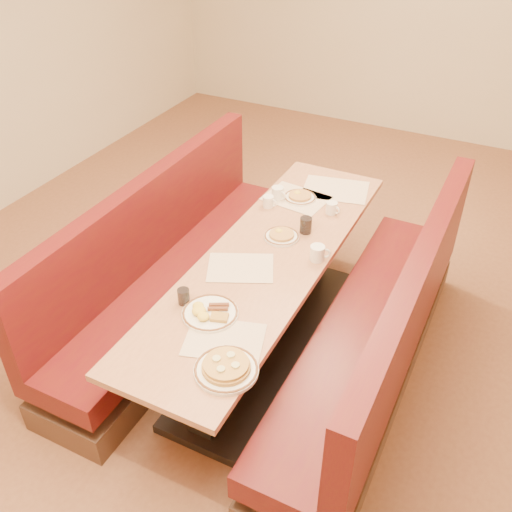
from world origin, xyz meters
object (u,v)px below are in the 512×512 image
at_px(coffee_mug_b, 269,201).
at_px(coffee_mug_c, 332,208).
at_px(diner_table, 267,303).
at_px(soda_tumbler_near, 184,296).
at_px(coffee_mug_a, 318,253).
at_px(booth_left, 172,274).
at_px(eggs_plate, 209,313).
at_px(booth_right, 377,340).
at_px(soda_tumbler_mid, 306,225).
at_px(pancake_plate, 226,368).
at_px(coffee_mug_d, 278,193).

distance_m(coffee_mug_b, coffee_mug_c, 0.43).
height_order(diner_table, coffee_mug_c, coffee_mug_c).
bearing_deg(soda_tumbler_near, coffee_mug_a, 54.43).
height_order(booth_left, coffee_mug_a, booth_left).
relative_size(coffee_mug_b, coffee_mug_c, 0.99).
bearing_deg(booth_left, eggs_plate, -42.11).
bearing_deg(soda_tumbler_near, coffee_mug_c, 72.58).
bearing_deg(diner_table, booth_right, 0.00).
bearing_deg(coffee_mug_a, booth_right, -33.29).
relative_size(diner_table, coffee_mug_a, 20.41).
distance_m(coffee_mug_c, soda_tumbler_mid, 0.30).
xyz_separation_m(diner_table, coffee_mug_b, (-0.25, 0.53, 0.42)).
xyz_separation_m(pancake_plate, coffee_mug_b, (-0.48, 1.46, 0.02)).
distance_m(coffee_mug_c, coffee_mug_d, 0.41).
relative_size(booth_left, booth_right, 1.00).
relative_size(pancake_plate, eggs_plate, 1.03).
height_order(coffee_mug_a, coffee_mug_d, coffee_mug_a).
bearing_deg(booth_left, pancake_plate, -44.06).
xyz_separation_m(coffee_mug_c, soda_tumbler_near, (-0.39, -1.24, 0.00)).
distance_m(soda_tumbler_near, soda_tumbler_mid, 1.00).
height_order(coffee_mug_a, coffee_mug_c, coffee_mug_a).
height_order(diner_table, pancake_plate, pancake_plate).
relative_size(coffee_mug_d, soda_tumbler_mid, 1.10).
relative_size(booth_left, coffee_mug_c, 23.56).
relative_size(diner_table, booth_left, 1.00).
bearing_deg(coffee_mug_a, soda_tumbler_mid, 105.45).
distance_m(diner_table, eggs_plate, 0.74).
height_order(booth_left, coffee_mug_c, booth_left).
bearing_deg(coffee_mug_d, diner_table, -51.77).
xyz_separation_m(pancake_plate, soda_tumbler_near, (-0.45, 0.33, 0.02)).
relative_size(coffee_mug_c, coffee_mug_d, 0.91).
bearing_deg(booth_left, coffee_mug_c, 35.20).
bearing_deg(coffee_mug_d, soda_tumbler_near, -70.67).
height_order(eggs_plate, coffee_mug_a, coffee_mug_a).
distance_m(booth_left, coffee_mug_d, 0.93).
bearing_deg(coffee_mug_c, coffee_mug_d, -163.07).
height_order(coffee_mug_c, soda_tumbler_mid, soda_tumbler_mid).
bearing_deg(soda_tumbler_mid, pancake_plate, -84.29).
xyz_separation_m(booth_left, coffee_mug_c, (0.90, 0.64, 0.43)).
relative_size(coffee_mug_a, coffee_mug_d, 1.05).
distance_m(eggs_plate, coffee_mug_b, 1.17).
height_order(booth_right, coffee_mug_b, booth_right).
height_order(booth_right, eggs_plate, booth_right).
distance_m(coffee_mug_b, soda_tumbler_mid, 0.39).
xyz_separation_m(diner_table, coffee_mug_a, (0.28, 0.10, 0.42)).
height_order(booth_right, coffee_mug_a, booth_right).
bearing_deg(coffee_mug_c, diner_table, -86.24).
relative_size(coffee_mug_c, soda_tumbler_near, 1.17).
xyz_separation_m(eggs_plate, soda_tumbler_mid, (0.15, 0.97, 0.03)).
bearing_deg(booth_left, booth_right, 0.00).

